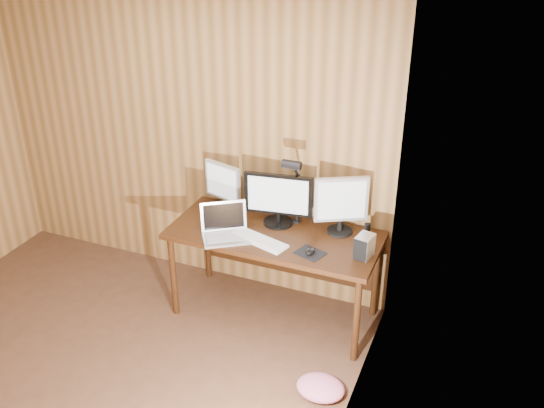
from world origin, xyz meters
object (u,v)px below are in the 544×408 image
Objects in this scene: keyboard at (258,240)px; speaker at (367,231)px; laptop at (225,229)px; desk_lamp at (294,182)px; mouse at (310,251)px; monitor_left at (223,185)px; monitor_center at (278,199)px; hard_drive at (364,246)px; desk at (278,242)px; monitor_right at (341,204)px; phone at (247,241)px.

keyboard is 4.33× the size of speaker.
desk_lamp is (0.43, 0.32, 0.32)m from laptop.
mouse is (0.67, -0.00, -0.04)m from laptop.
monitor_left is 0.62m from keyboard.
monitor_center is at bearing 179.19° from desk_lamp.
hard_drive is at bearing -24.99° from monitor_center.
hard_drive is at bearing -11.49° from desk.
speaker is at bearing 42.94° from keyboard.
monitor_left reaches higher than desk.
desk is 3.53× the size of monitor_right.
phone is (-0.48, -0.02, -0.02)m from mouse.
monitor_left is 0.46m from laptop.
monitor_center is at bearing -175.80° from speaker.
monitor_right is at bearing 15.09° from desk.
phone is (0.39, -0.41, -0.21)m from monitor_left.
monitor_right is 0.45m from mouse.
monitor_left reaches higher than speaker.
desk is 14.15× the size of speaker.
monitor_right is 0.40m from hard_drive.
keyboard is at bearing -162.61° from hard_drive.
desk is 0.45m from laptop.
desk is 3.03× the size of monitor_center.
speaker is 0.65m from desk_lamp.
keyboard is at bearing -173.91° from monitor_right.
hard_drive is (0.74, -0.22, -0.13)m from monitor_center.
desk_lamp reaches higher than desk.
keyboard is 2.91× the size of hard_drive.
speaker is at bearing 81.28° from mouse.
desk is 0.27m from keyboard.
monitor_right is 0.28m from speaker.
monitor_left is 0.65m from desk_lamp.
hard_drive is (1.03, 0.10, 0.02)m from laptop.
desk_lamp is (0.23, 0.35, 0.37)m from phone.
hard_drive is at bearing 3.82° from monitor_left.
laptop is 3.81× the size of speaker.
desk is at bearing 175.69° from mouse.
desk_lamp is at bearing 158.45° from mouse.
monitor_left is 2.36× the size of hard_drive.
monitor_center is 0.42m from phone.
laptop is 3.97× the size of mouse.
mouse is at bearing -33.42° from laptop.
monitor_center is 4.68× the size of speaker.
hard_drive reaches higher than phone.
monitor_center is (-0.03, 0.08, 0.34)m from desk.
laptop reaches higher than phone.
laptop is 2.57× the size of hard_drive.
monitor_right is at bearing 105.07° from mouse.
monitor_center is 4.87× the size of mouse.
phone is at bearing -124.71° from desk_lamp.
mouse is 0.96× the size of speaker.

